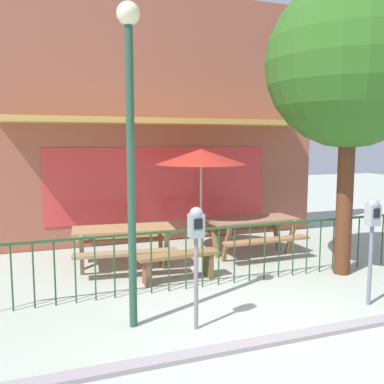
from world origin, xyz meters
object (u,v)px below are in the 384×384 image
Objects in this scene: picnic_table_right at (253,226)px; picnic_table_left at (123,236)px; patio_umbrella at (201,157)px; street_lamp at (130,121)px; patio_bench at (178,260)px; parking_meter_near at (372,223)px; street_tree at (350,64)px; parking_meter_far at (196,235)px.

picnic_table_left is at bearing -179.93° from picnic_table_right.
street_lamp reaches higher than patio_umbrella.
patio_umbrella is at bearing 157.00° from picnic_table_right.
patio_bench is 2.90m from street_lamp.
parking_meter_near is 0.30× the size of street_tree.
street_lamp is at bearing -126.49° from patio_bench.
patio_umbrella is (1.69, 0.42, 1.40)m from picnic_table_left.
picnic_table_right is at bearing 50.65° from parking_meter_far.
street_tree is at bearing -59.95° from picnic_table_right.
patio_umbrella is at bearing 67.63° from parking_meter_far.
parking_meter_far is (-1.33, -3.23, -0.82)m from patio_umbrella.
parking_meter_far is 1.60m from street_lamp.
picnic_table_left is 4.21m from parking_meter_near.
street_tree is (3.59, -1.60, 3.01)m from picnic_table_left.
picnic_table_right is 1.76m from patio_umbrella.
parking_meter_far is at bearing -129.35° from picnic_table_right.
picnic_table_left and picnic_table_right have the same top height.
street_tree reaches higher than parking_meter_far.
patio_bench is at bearing 53.51° from street_lamp.
picnic_table_left is 1.25m from patio_bench.
street_tree reaches higher than picnic_table_left.
street_tree is at bearing 64.97° from parking_meter_near.
picnic_table_right is 3.54m from street_tree.
street_lamp is (-2.05, -2.88, 0.57)m from patio_umbrella.
patio_bench is 4.39m from street_tree.
patio_umbrella is at bearing 111.02° from parking_meter_near.
picnic_table_right is 4.37m from street_lamp.
patio_umbrella is 3.21m from street_tree.
picnic_table_left reaches higher than patio_bench.
parking_meter_far is (-2.31, -2.81, 0.59)m from picnic_table_right.
street_lamp is (-3.33, 0.47, 1.39)m from parking_meter_near.
patio_bench is 0.36× the size of street_lamp.
picnic_table_right is 3.00m from parking_meter_near.
parking_meter_near reaches higher than picnic_table_right.
patio_umbrella is 2.37m from patio_bench.
street_tree is at bearing 20.54° from parking_meter_far.
patio_umbrella is 3.59m from parking_meter_far.
patio_umbrella is 0.43× the size of street_tree.
street_tree reaches higher than patio_bench.
parking_meter_near is (2.97, -2.93, 0.58)m from picnic_table_left.
street_tree is (0.62, 1.33, 2.43)m from parking_meter_near.
picnic_table_right is at bearing 26.95° from patio_bench.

